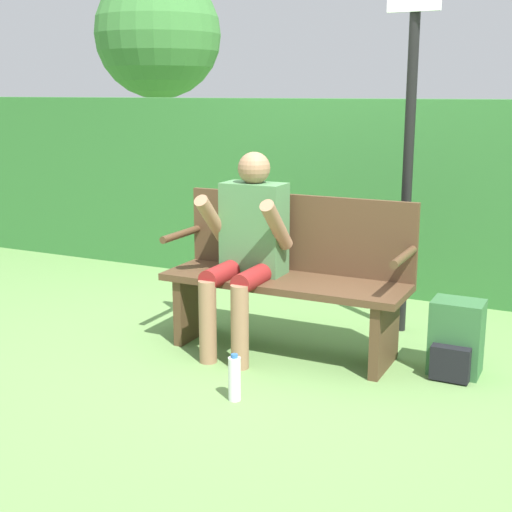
{
  "coord_description": "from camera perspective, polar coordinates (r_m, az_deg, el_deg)",
  "views": [
    {
      "loc": [
        1.76,
        -4.02,
        1.66
      ],
      "look_at": [
        -0.15,
        -0.1,
        0.64
      ],
      "focal_mm": 50.0,
      "sensor_mm": 36.0,
      "label": 1
    }
  ],
  "objects": [
    {
      "name": "park_bench",
      "position": [
        4.61,
        2.62,
        -1.55
      ],
      "size": [
        1.58,
        0.5,
        1.0
      ],
      "color": "#513823",
      "rests_on": "ground"
    },
    {
      "name": "ground_plane",
      "position": [
        4.69,
        2.2,
        -7.63
      ],
      "size": [
        40.0,
        40.0,
        0.0
      ],
      "primitive_type": "plane",
      "color": "#668E4C"
    },
    {
      "name": "person_seated",
      "position": [
        4.54,
        -0.7,
        1.16
      ],
      "size": [
        0.54,
        0.59,
        1.28
      ],
      "color": "#4C7F4C",
      "rests_on": "ground"
    },
    {
      "name": "water_bottle",
      "position": [
        3.95,
        -1.73,
        -9.76
      ],
      "size": [
        0.07,
        0.07,
        0.27
      ],
      "color": "white",
      "rests_on": "ground"
    },
    {
      "name": "hedge_back",
      "position": [
        6.1,
        8.98,
        4.8
      ],
      "size": [
        12.0,
        0.41,
        1.6
      ],
      "color": "#337033",
      "rests_on": "ground"
    },
    {
      "name": "signpost",
      "position": [
        4.93,
        12.18,
        9.98
      ],
      "size": [
        0.35,
        0.09,
        2.49
      ],
      "color": "black",
      "rests_on": "ground"
    },
    {
      "name": "tree",
      "position": [
        11.3,
        -7.86,
        17.05
      ],
      "size": [
        1.9,
        1.9,
        3.43
      ],
      "color": "#4C3823",
      "rests_on": "ground"
    },
    {
      "name": "backpack",
      "position": [
        4.43,
        15.69,
        -6.47
      ],
      "size": [
        0.3,
        0.31,
        0.45
      ],
      "color": "#336638",
      "rests_on": "ground"
    }
  ]
}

